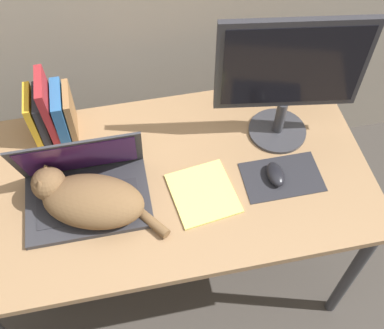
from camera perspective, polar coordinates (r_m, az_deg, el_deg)
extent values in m
cube|color=#93704C|center=(1.64, -2.79, -1.74)|extent=(1.36, 0.74, 0.03)
cylinder|color=#38383D|center=(1.96, 18.35, -12.22)|extent=(0.04, 0.04, 0.70)
cylinder|color=#38383D|center=(2.18, -20.51, -3.00)|extent=(0.04, 0.04, 0.70)
cylinder|color=#38383D|center=(2.24, 12.30, 2.29)|extent=(0.04, 0.04, 0.70)
cube|color=#2D2D33|center=(1.59, -12.18, -4.30)|extent=(0.40, 0.27, 0.02)
cube|color=#28282D|center=(1.58, -12.21, -4.50)|extent=(0.33, 0.14, 0.00)
cube|color=#2D2D33|center=(1.54, -13.26, 0.97)|extent=(0.40, 0.10, 0.25)
cube|color=#421956|center=(1.53, -13.24, 0.80)|extent=(0.36, 0.09, 0.22)
ellipsoid|color=brown|center=(1.52, -11.61, -4.30)|extent=(0.36, 0.28, 0.14)
sphere|color=brown|center=(1.55, -16.61, -2.20)|extent=(0.11, 0.11, 0.11)
cone|color=brown|center=(1.54, -16.94, -0.40)|extent=(0.04, 0.04, 0.03)
cone|color=brown|center=(1.51, -17.61, -2.22)|extent=(0.04, 0.04, 0.03)
cylinder|color=brown|center=(1.52, -4.91, -6.71)|extent=(0.11, 0.13, 0.03)
cylinder|color=#333338|center=(1.76, 10.06, 3.96)|extent=(0.21, 0.21, 0.01)
cylinder|color=#333338|center=(1.71, 10.41, 5.56)|extent=(0.04, 0.04, 0.14)
cube|color=#28282D|center=(1.54, 11.74, 11.45)|extent=(0.47, 0.09, 0.34)
cube|color=black|center=(1.53, 11.95, 11.15)|extent=(0.43, 0.07, 0.30)
cube|color=#232328|center=(1.65, 10.60, -1.47)|extent=(0.26, 0.17, 0.00)
ellipsoid|color=black|center=(1.63, 9.87, -1.15)|extent=(0.06, 0.10, 0.04)
cube|color=gold|center=(1.75, -18.23, 5.47)|extent=(0.03, 0.15, 0.19)
cube|color=#232328|center=(1.75, -17.30, 5.58)|extent=(0.03, 0.15, 0.19)
cube|color=maroon|center=(1.72, -16.64, 6.49)|extent=(0.04, 0.16, 0.25)
cube|color=#285B93|center=(1.74, -15.30, 5.95)|extent=(0.04, 0.16, 0.19)
cube|color=olive|center=(1.74, -14.22, 6.08)|extent=(0.02, 0.14, 0.18)
cube|color=#E5DB6B|center=(1.58, 1.32, -3.42)|extent=(0.23, 0.24, 0.01)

